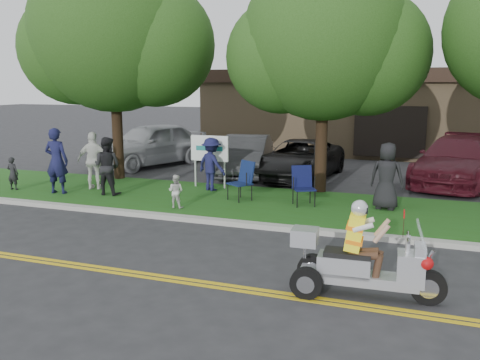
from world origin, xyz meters
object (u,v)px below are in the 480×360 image
(parked_car_mid, at_px, (299,159))
(spectator_adult_left, at_px, (57,161))
(parked_car_right, at_px, (457,161))
(spectator_adult_mid, at_px, (107,166))
(spectator_adult_right, at_px, (94,161))
(parked_car_far_left, at_px, (151,144))
(parked_car_left, at_px, (246,156))
(trike_scooter, at_px, (359,263))
(lawn_chair_a, at_px, (243,178))
(lawn_chair_b, at_px, (303,183))

(parked_car_mid, bearing_deg, spectator_adult_left, -133.31)
(parked_car_right, bearing_deg, spectator_adult_mid, -135.88)
(spectator_adult_right, height_order, parked_car_far_left, spectator_adult_right)
(spectator_adult_left, relative_size, parked_car_left, 0.44)
(spectator_adult_left, distance_m, parked_car_far_left, 6.14)
(parked_car_mid, height_order, parked_car_right, parked_car_right)
(trike_scooter, height_order, parked_car_left, trike_scooter)
(spectator_adult_left, xyz_separation_m, parked_car_left, (4.13, 5.30, -0.36))
(lawn_chair_a, height_order, parked_car_far_left, parked_car_far_left)
(lawn_chair_a, distance_m, spectator_adult_mid, 4.07)
(spectator_adult_mid, relative_size, parked_car_mid, 0.35)
(parked_car_right, bearing_deg, lawn_chair_b, -115.29)
(trike_scooter, height_order, lawn_chair_a, trike_scooter)
(parked_car_left, bearing_deg, spectator_adult_mid, -128.42)
(lawn_chair_b, xyz_separation_m, spectator_adult_right, (-6.57, -0.14, 0.30))
(spectator_adult_left, bearing_deg, spectator_adult_right, -133.57)
(spectator_adult_mid, bearing_deg, parked_car_far_left, -74.37)
(parked_car_mid, distance_m, parked_car_right, 5.28)
(parked_car_far_left, distance_m, parked_car_left, 4.53)
(lawn_chair_a, bearing_deg, parked_car_left, 139.86)
(parked_car_right, bearing_deg, lawn_chair_a, -125.32)
(lawn_chair_a, xyz_separation_m, parked_car_mid, (0.60, 4.34, -0.04))
(lawn_chair_b, relative_size, parked_car_far_left, 0.20)
(spectator_adult_left, bearing_deg, trike_scooter, 147.20)
(spectator_adult_right, bearing_deg, parked_car_mid, -155.19)
(parked_car_far_left, bearing_deg, parked_car_right, 21.64)
(spectator_adult_left, bearing_deg, lawn_chair_b, -179.48)
(lawn_chair_a, relative_size, parked_car_left, 0.25)
(spectator_adult_right, bearing_deg, parked_car_left, -143.11)
(spectator_adult_mid, bearing_deg, parked_car_right, -151.42)
(spectator_adult_right, height_order, parked_car_right, spectator_adult_right)
(spectator_adult_left, bearing_deg, parked_car_far_left, -94.80)
(parked_car_right, bearing_deg, parked_car_far_left, -166.29)
(lawn_chair_a, distance_m, parked_car_left, 4.44)
(spectator_adult_right, height_order, parked_car_left, spectator_adult_right)
(lawn_chair_b, bearing_deg, spectator_adult_left, 159.83)
(lawn_chair_b, height_order, spectator_adult_left, spectator_adult_left)
(lawn_chair_a, height_order, spectator_adult_left, spectator_adult_left)
(trike_scooter, distance_m, lawn_chair_b, 5.85)
(spectator_adult_left, relative_size, spectator_adult_right, 1.10)
(trike_scooter, bearing_deg, spectator_adult_right, 145.62)
(spectator_adult_left, xyz_separation_m, parked_car_mid, (6.11, 5.42, -0.40))
(spectator_adult_mid, xyz_separation_m, spectator_adult_right, (-0.85, 0.56, 0.04))
(spectator_adult_mid, height_order, spectator_adult_right, spectator_adult_right)
(trike_scooter, relative_size, spectator_adult_left, 1.23)
(spectator_adult_right, distance_m, parked_car_mid, 7.08)
(lawn_chair_b, bearing_deg, lawn_chair_a, 150.91)
(parked_car_far_left, bearing_deg, spectator_adult_mid, -50.90)
(parked_car_mid, xyz_separation_m, parked_car_right, (5.23, 0.75, 0.11))
(parked_car_mid, bearing_deg, spectator_adult_right, -135.31)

